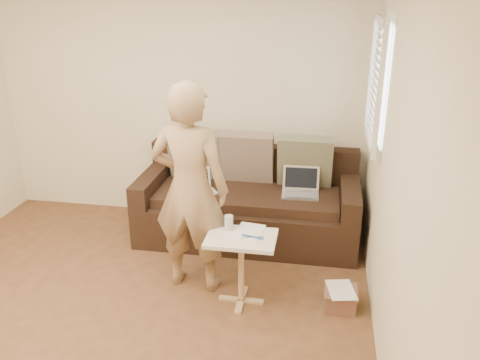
{
  "coord_description": "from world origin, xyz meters",
  "views": [
    {
      "loc": [
        1.52,
        -2.77,
        2.46
      ],
      "look_at": [
        0.8,
        1.4,
        0.78
      ],
      "focal_mm": 36.95,
      "sensor_mm": 36.0,
      "label": 1
    }
  ],
  "objects_px": {
    "person": "(190,189)",
    "drinking_glass": "(229,223)",
    "side_table": "(241,270)",
    "striped_box": "(340,298)",
    "sofa": "(248,199)",
    "laptop_silver": "(300,196)",
    "laptop_white": "(200,193)"
  },
  "relations": [
    {
      "from": "laptop_white",
      "to": "side_table",
      "type": "relative_size",
      "value": 0.49
    },
    {
      "from": "sofa",
      "to": "striped_box",
      "type": "bearing_deg",
      "value": -49.13
    },
    {
      "from": "sofa",
      "to": "person",
      "type": "relative_size",
      "value": 1.22
    },
    {
      "from": "side_table",
      "to": "striped_box",
      "type": "relative_size",
      "value": 2.29
    },
    {
      "from": "laptop_silver",
      "to": "side_table",
      "type": "bearing_deg",
      "value": -112.32
    },
    {
      "from": "laptop_white",
      "to": "striped_box",
      "type": "bearing_deg",
      "value": -70.67
    },
    {
      "from": "side_table",
      "to": "drinking_glass",
      "type": "distance_m",
      "value": 0.4
    },
    {
      "from": "side_table",
      "to": "striped_box",
      "type": "height_order",
      "value": "side_table"
    },
    {
      "from": "laptop_silver",
      "to": "drinking_glass",
      "type": "distance_m",
      "value": 1.13
    },
    {
      "from": "laptop_silver",
      "to": "person",
      "type": "xyz_separation_m",
      "value": [
        -0.86,
        -0.91,
        0.38
      ]
    },
    {
      "from": "person",
      "to": "drinking_glass",
      "type": "xyz_separation_m",
      "value": [
        0.34,
        -0.08,
        -0.23
      ]
    },
    {
      "from": "side_table",
      "to": "person",
      "type": "bearing_deg",
      "value": 157.34
    },
    {
      "from": "laptop_white",
      "to": "person",
      "type": "xyz_separation_m",
      "value": [
        0.13,
        -0.8,
        0.38
      ]
    },
    {
      "from": "laptop_white",
      "to": "striped_box",
      "type": "distance_m",
      "value": 1.73
    },
    {
      "from": "laptop_silver",
      "to": "person",
      "type": "distance_m",
      "value": 1.31
    },
    {
      "from": "laptop_silver",
      "to": "side_table",
      "type": "xyz_separation_m",
      "value": [
        -0.4,
        -1.1,
        -0.22
      ]
    },
    {
      "from": "laptop_silver",
      "to": "striped_box",
      "type": "xyz_separation_m",
      "value": [
        0.41,
        -1.04,
        -0.44
      ]
    },
    {
      "from": "laptop_silver",
      "to": "sofa",
      "type": "bearing_deg",
      "value": 173.49
    },
    {
      "from": "sofa",
      "to": "laptop_white",
      "type": "distance_m",
      "value": 0.49
    },
    {
      "from": "side_table",
      "to": "sofa",
      "type": "bearing_deg",
      "value": 96.26
    },
    {
      "from": "laptop_white",
      "to": "side_table",
      "type": "xyz_separation_m",
      "value": [
        0.59,
        -0.99,
        -0.22
      ]
    },
    {
      "from": "sofa",
      "to": "person",
      "type": "height_order",
      "value": "person"
    },
    {
      "from": "sofa",
      "to": "drinking_glass",
      "type": "height_order",
      "value": "sofa"
    },
    {
      "from": "drinking_glass",
      "to": "side_table",
      "type": "bearing_deg",
      "value": -41.63
    },
    {
      "from": "sofa",
      "to": "striped_box",
      "type": "height_order",
      "value": "sofa"
    },
    {
      "from": "laptop_silver",
      "to": "person",
      "type": "bearing_deg",
      "value": -135.66
    },
    {
      "from": "side_table",
      "to": "laptop_white",
      "type": "bearing_deg",
      "value": 120.55
    },
    {
      "from": "laptop_silver",
      "to": "striped_box",
      "type": "distance_m",
      "value": 1.2
    },
    {
      "from": "striped_box",
      "to": "laptop_silver",
      "type": "bearing_deg",
      "value": 111.33
    },
    {
      "from": "sofa",
      "to": "drinking_glass",
      "type": "xyz_separation_m",
      "value": [
        0.0,
        -1.03,
        0.24
      ]
    },
    {
      "from": "laptop_silver",
      "to": "striped_box",
      "type": "relative_size",
      "value": 1.36
    },
    {
      "from": "person",
      "to": "striped_box",
      "type": "bearing_deg",
      "value": 179.49
    }
  ]
}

